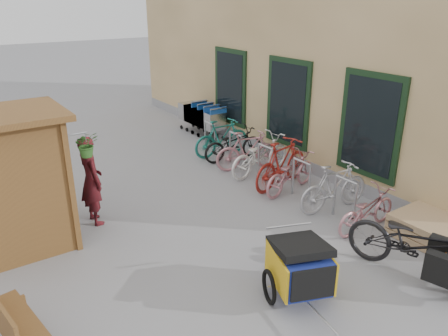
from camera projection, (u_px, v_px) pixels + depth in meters
ground at (250, 256)px, 7.37m from camera, size 80.00×80.00×0.00m
building at (333, 18)px, 12.96m from camera, size 6.07×13.00×7.00m
bike_rack at (265, 160)px, 10.24m from camera, size 0.05×5.35×0.86m
pallet_stack at (431, 229)px, 7.80m from camera, size 1.00×1.20×0.40m
bench at (11, 322)px, 5.23m from camera, size 0.62×1.42×0.87m
shopping_carts at (201, 115)px, 13.63m from camera, size 0.59×1.99×1.06m
child_trailer at (300, 265)px, 6.19m from camera, size 1.08×1.65×0.96m
cargo_bike at (418, 246)px, 6.63m from camera, size 1.28×2.27×1.13m
person_kiosk at (91, 180)px, 8.19m from camera, size 0.44×0.65×1.73m
bike_0 at (367, 210)px, 8.08m from camera, size 1.54×0.57×0.80m
bike_1 at (334, 187)px, 8.79m from camera, size 1.72×0.68×1.01m
bike_2 at (290, 173)px, 9.68m from camera, size 1.76×0.91×0.88m
bike_3 at (282, 163)px, 9.89m from camera, size 1.92×0.91×1.12m
bike_4 at (260, 155)px, 10.62m from camera, size 1.94×0.87×0.98m
bike_5 at (248, 151)px, 10.88m from camera, size 1.73×0.95×1.00m
bike_6 at (233, 144)px, 11.54m from camera, size 1.76×0.78×0.90m
bike_7 at (222, 138)px, 11.86m from camera, size 1.70×0.52×1.02m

